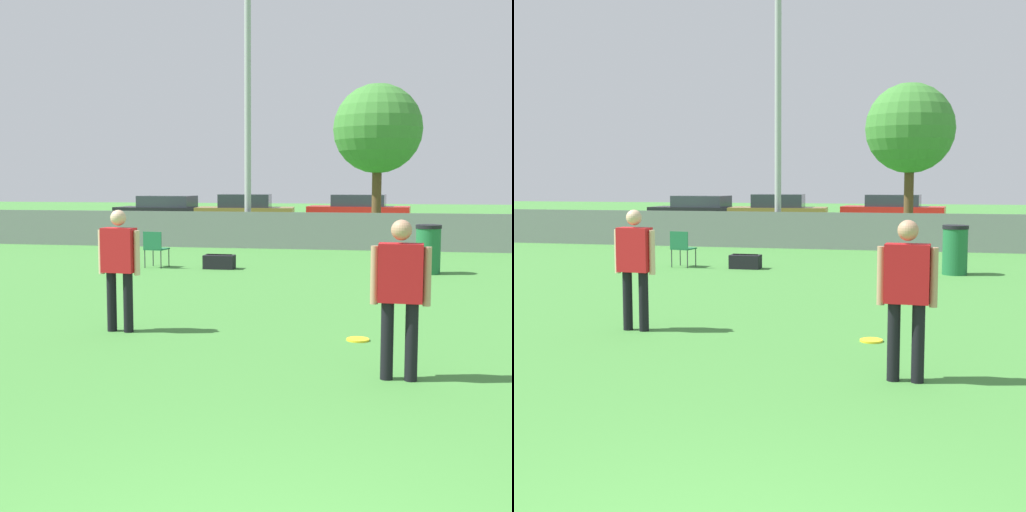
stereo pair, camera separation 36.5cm
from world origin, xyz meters
The scene contains 12 objects.
fence_backline centered at (0.00, 18.00, 0.55)m, with size 25.83×0.07×1.21m.
light_pole centered at (-3.79, 18.51, 5.30)m, with size 0.90×0.36×9.07m.
tree_near_pole centered at (0.03, 21.65, 3.75)m, with size 3.00×3.00×5.27m.
player_thrower_red centered at (-3.03, 6.04, 0.96)m, with size 0.60×0.26×1.65m.
player_defender_red centered at (0.66, 4.35, 0.96)m, with size 0.60×0.24×1.65m.
frisbee_disc centered at (0.16, 6.09, 0.01)m, with size 0.29×0.29×0.03m.
folding_chair_sideline centered at (-4.87, 12.91, 0.50)m, with size 0.53×0.53×0.85m.
trash_bin centered at (1.35, 13.01, 0.54)m, with size 0.56×0.56×1.07m.
gear_bag_sideline centered at (-3.35, 13.00, 0.16)m, with size 0.71×0.39×0.34m.
parked_car_dark centered at (-9.21, 27.30, 0.67)m, with size 4.62×2.03×1.37m.
parked_car_tan centered at (-5.48, 26.27, 0.70)m, with size 4.17×2.10×1.47m.
parked_car_red centered at (-0.92, 29.37, 0.68)m, with size 4.59×1.91×1.41m.
Camera 1 is at (0.56, -2.93, 2.04)m, focal length 50.00 mm.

